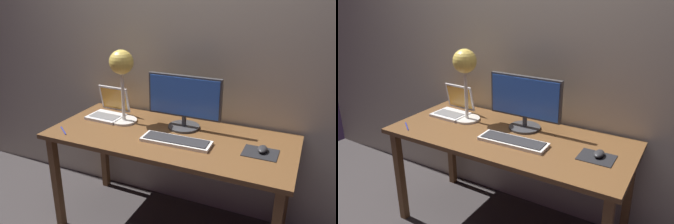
% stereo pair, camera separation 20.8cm
% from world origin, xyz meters
% --- Properties ---
extents(back_wall, '(4.80, 0.06, 2.60)m').
position_xyz_m(back_wall, '(0.00, 0.40, 1.30)').
color(back_wall, '#B2A893').
rests_on(back_wall, ground).
extents(desk, '(1.60, 0.70, 0.74)m').
position_xyz_m(desk, '(0.00, 0.00, 0.66)').
color(desk, brown).
rests_on(desk, ground).
extents(monitor, '(0.51, 0.22, 0.37)m').
position_xyz_m(monitor, '(0.04, 0.15, 0.94)').
color(monitor, '#38383A').
rests_on(monitor, desk).
extents(keyboard_main, '(0.44, 0.15, 0.03)m').
position_xyz_m(keyboard_main, '(0.08, -0.09, 0.75)').
color(keyboard_main, silver).
rests_on(keyboard_main, desk).
extents(laptop, '(0.26, 0.25, 0.21)m').
position_xyz_m(laptop, '(-0.55, 0.14, 0.80)').
color(laptop, silver).
rests_on(laptop, desk).
extents(desk_lamp, '(0.18, 0.18, 0.52)m').
position_xyz_m(desk_lamp, '(-0.39, 0.08, 1.12)').
color(desk_lamp, beige).
rests_on(desk_lamp, desk).
extents(mousepad, '(0.20, 0.16, 0.00)m').
position_xyz_m(mousepad, '(0.58, -0.01, 0.74)').
color(mousepad, black).
rests_on(mousepad, desk).
extents(mouse, '(0.06, 0.10, 0.03)m').
position_xyz_m(mouse, '(0.59, 0.01, 0.76)').
color(mouse, '#28282B').
rests_on(mouse, mousepad).
extents(pen, '(0.12, 0.09, 0.01)m').
position_xyz_m(pen, '(-0.67, -0.24, 0.74)').
color(pen, '#2633A5').
rests_on(pen, desk).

